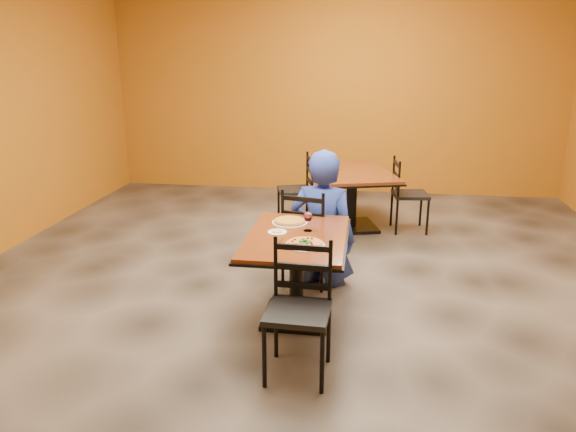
% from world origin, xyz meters
% --- Properties ---
extents(floor, '(7.00, 8.00, 0.01)m').
position_xyz_m(floor, '(0.00, 0.00, 0.00)').
color(floor, black).
rests_on(floor, ground).
extents(wall_back, '(7.00, 0.01, 3.00)m').
position_xyz_m(wall_back, '(0.00, 4.00, 1.50)').
color(wall_back, '#A75712').
rests_on(wall_back, ground).
extents(table_main, '(0.83, 1.23, 0.75)m').
position_xyz_m(table_main, '(0.00, -0.50, 0.56)').
color(table_main, '#652610').
rests_on(table_main, floor).
extents(table_second, '(1.28, 1.58, 0.75)m').
position_xyz_m(table_second, '(0.37, 2.07, 0.56)').
color(table_second, '#652610').
rests_on(table_second, floor).
extents(chair_main_near, '(0.45, 0.45, 0.95)m').
position_xyz_m(chair_main_near, '(0.12, -1.33, 0.48)').
color(chair_main_near, black).
rests_on(chair_main_near, floor).
extents(chair_main_far, '(0.52, 0.52, 0.97)m').
position_xyz_m(chair_main_far, '(0.02, 0.29, 0.48)').
color(chair_main_far, black).
rests_on(chair_main_far, floor).
extents(chair_second_left, '(0.52, 0.52, 0.93)m').
position_xyz_m(chair_second_left, '(-0.36, 2.07, 0.47)').
color(chair_second_left, black).
rests_on(chair_second_left, floor).
extents(chair_second_right, '(0.47, 0.47, 0.93)m').
position_xyz_m(chair_second_right, '(1.10, 2.07, 0.46)').
color(chair_second_right, black).
rests_on(chair_second_right, floor).
extents(diner, '(0.71, 0.52, 1.32)m').
position_xyz_m(diner, '(0.14, 0.31, 0.66)').
color(diner, navy).
rests_on(diner, floor).
extents(plate_main, '(0.31, 0.31, 0.01)m').
position_xyz_m(plate_main, '(0.09, -0.74, 0.76)').
color(plate_main, white).
rests_on(plate_main, table_main).
extents(pizza_main, '(0.28, 0.28, 0.02)m').
position_xyz_m(pizza_main, '(0.09, -0.74, 0.77)').
color(pizza_main, maroon).
rests_on(pizza_main, plate_main).
extents(plate_far, '(0.31, 0.31, 0.01)m').
position_xyz_m(plate_far, '(-0.10, -0.18, 0.76)').
color(plate_far, white).
rests_on(plate_far, table_main).
extents(pizza_far, '(0.28, 0.28, 0.02)m').
position_xyz_m(pizza_far, '(-0.10, -0.18, 0.77)').
color(pizza_far, gold).
rests_on(pizza_far, plate_far).
extents(side_plate, '(0.16, 0.16, 0.01)m').
position_xyz_m(side_plate, '(-0.17, -0.46, 0.76)').
color(side_plate, white).
rests_on(side_plate, table_main).
extents(dip, '(0.09, 0.09, 0.01)m').
position_xyz_m(dip, '(-0.17, -0.46, 0.76)').
color(dip, tan).
rests_on(dip, side_plate).
extents(wine_glass, '(0.08, 0.08, 0.18)m').
position_xyz_m(wine_glass, '(0.08, -0.37, 0.84)').
color(wine_glass, white).
rests_on(wine_glass, table_main).
extents(fork, '(0.04, 0.19, 0.00)m').
position_xyz_m(fork, '(-0.11, -0.69, 0.75)').
color(fork, silver).
rests_on(fork, table_main).
extents(knife, '(0.04, 0.21, 0.00)m').
position_xyz_m(knife, '(0.29, -0.75, 0.75)').
color(knife, silver).
rests_on(knife, table_main).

